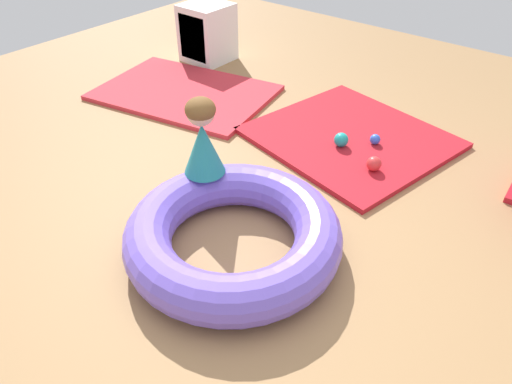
% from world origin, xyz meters
% --- Properties ---
extents(ground_plane, '(8.00, 8.00, 0.00)m').
position_xyz_m(ground_plane, '(0.00, 0.00, 0.00)').
color(ground_plane, '#9E7549').
extents(gym_mat_far_right, '(1.56, 1.50, 0.04)m').
position_xyz_m(gym_mat_far_right, '(-0.22, 1.44, 0.02)').
color(gym_mat_far_right, '#B21923').
rests_on(gym_mat_far_right, ground).
extents(gym_mat_near_right, '(1.68, 1.32, 0.04)m').
position_xyz_m(gym_mat_near_right, '(-1.79, 1.19, 0.02)').
color(gym_mat_near_right, red).
rests_on(gym_mat_near_right, ground).
extents(inflatable_cushion, '(1.20, 1.20, 0.26)m').
position_xyz_m(inflatable_cushion, '(-0.11, -0.06, 0.13)').
color(inflatable_cushion, '#7056D1').
rests_on(inflatable_cushion, ground).
extents(child_in_teal, '(0.31, 0.31, 0.48)m').
position_xyz_m(child_in_teal, '(-0.52, 0.16, 0.50)').
color(child_in_teal, teal).
rests_on(child_in_teal, inflatable_cushion).
extents(play_ball_blue, '(0.08, 0.08, 0.08)m').
position_xyz_m(play_ball_blue, '(-0.02, 1.44, 0.08)').
color(play_ball_blue, blue).
rests_on(play_ball_blue, gym_mat_far_right).
extents(play_ball_red, '(0.10, 0.10, 0.10)m').
position_xyz_m(play_ball_red, '(0.14, 1.12, 0.09)').
color(play_ball_red, red).
rests_on(play_ball_red, gym_mat_far_right).
extents(play_ball_teal, '(0.11, 0.11, 0.11)m').
position_xyz_m(play_ball_teal, '(-0.20, 1.25, 0.09)').
color(play_ball_teal, teal).
rests_on(play_ball_teal, gym_mat_far_right).
extents(storage_cube, '(0.44, 0.44, 0.56)m').
position_xyz_m(storage_cube, '(-2.20, 1.91, 0.28)').
color(storage_cube, white).
rests_on(storage_cube, ground).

